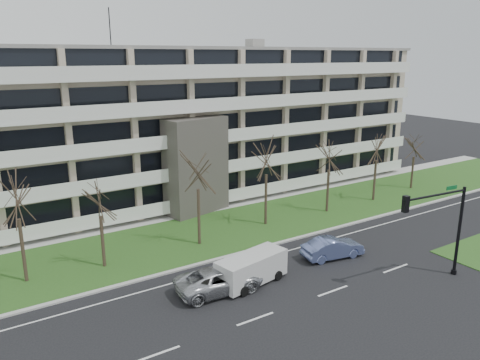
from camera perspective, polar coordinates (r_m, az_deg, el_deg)
ground at (r=31.12m, az=11.26°, el=-13.13°), size 160.00×160.00×0.00m
grass_verge at (r=40.50m, az=-1.60°, el=-5.95°), size 90.00×10.00×0.06m
curb at (r=36.61m, az=2.50°, el=-8.27°), size 90.00×0.35×0.12m
sidewalk at (r=45.01m, az=-5.25°, el=-3.81°), size 90.00×2.00×0.08m
lane_edge_line at (r=35.53m, az=3.91°, el=-9.14°), size 90.00×0.12×0.01m
apartment_building at (r=49.26m, az=-9.18°, el=6.77°), size 60.50×15.10×18.75m
silver_pickup at (r=30.21m, az=-2.49°, el=-12.05°), size 5.90×3.14×1.58m
blue_sedan at (r=35.46m, az=11.22°, el=-8.12°), size 4.87×2.40×1.53m
white_van at (r=31.06m, az=1.51°, el=-10.47°), size 5.27×2.75×1.94m
traffic_signal at (r=32.96m, az=23.37°, el=-4.58°), size 5.55×0.90×6.45m
tree_1 at (r=32.62m, az=-25.69°, el=-1.48°), size 3.92×3.92×7.84m
tree_2 at (r=33.22m, az=-16.82°, el=-1.86°), size 3.38×3.38×6.75m
tree_3 at (r=35.59m, az=-5.19°, el=1.63°), size 4.06×4.06×8.12m
tree_4 at (r=39.88m, az=3.25°, el=3.14°), size 4.07×4.07×8.14m
tree_5 at (r=44.12m, az=10.87°, el=3.24°), size 3.68×3.68×7.36m
tree_6 at (r=48.86m, az=16.40°, el=4.18°), size 3.76×3.76×7.52m
tree_7 at (r=54.83m, az=20.56°, el=4.13°), size 3.26×3.26×6.51m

